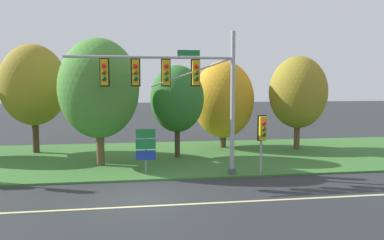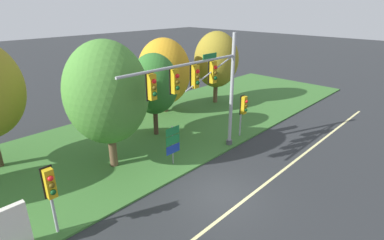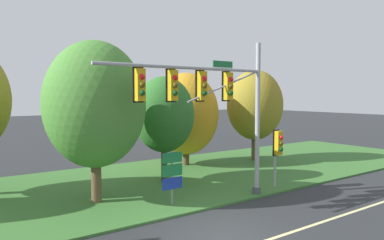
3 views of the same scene
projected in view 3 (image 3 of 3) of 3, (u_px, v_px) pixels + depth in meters
ground_plane at (224, 235)px, 12.93m from camera, size 160.00×160.00×0.00m
grass_verge at (121, 186)px, 19.59m from camera, size 48.00×11.50×0.10m
traffic_signal_mast at (213, 98)px, 16.09m from camera, size 8.32×0.49×7.17m
pedestrian_signal_near_kerb at (278, 146)px, 18.95m from camera, size 0.46×0.55×2.97m
route_sign_post at (172, 173)px, 16.03m from camera, size 1.02×0.08×2.34m
tree_behind_signpost at (95, 105)px, 16.28m from camera, size 4.43×4.43×7.10m
tree_mid_verge at (164, 115)px, 20.33m from camera, size 3.31×3.31×5.73m
tree_tall_centre at (186, 114)px, 25.06m from camera, size 4.39×4.39×6.20m
tree_right_far at (255, 105)px, 26.74m from camera, size 4.00×4.00×6.50m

